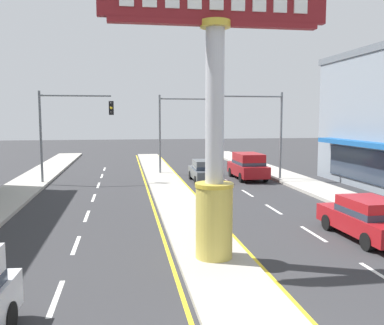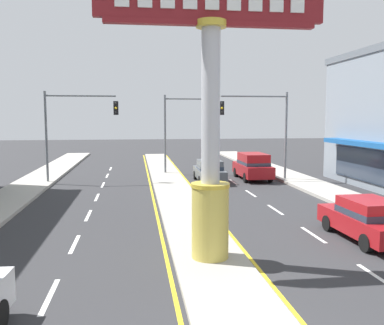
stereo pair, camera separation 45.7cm
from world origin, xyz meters
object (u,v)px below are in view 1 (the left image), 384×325
Objects in this scene: district_sign at (215,115)px; sedan_mid_left_lane at (367,218)px; sedan_near_right_lane at (205,171)px; suv_near_left_lane at (248,166)px; traffic_light_median_far at (179,121)px; traffic_light_left_side at (68,121)px; traffic_light_right_side at (257,121)px.

district_sign is 1.96× the size of sedan_mid_left_lane.
suv_near_left_lane is (3.30, 0.77, 0.20)m from sedan_near_right_lane.
traffic_light_median_far reaches higher than sedan_mid_left_lane.
traffic_light_left_side is at bearing 176.33° from sedan_near_right_lane.
sedan_mid_left_lane is at bearing 13.77° from district_sign.
traffic_light_right_side is at bearing -4.96° from sedan_near_right_lane.
traffic_light_median_far reaches higher than sedan_near_right_lane.
sedan_near_right_lane is at bearing -166.82° from suv_near_left_lane.
traffic_light_median_far is (-4.84, 4.66, -0.05)m from traffic_light_right_side.
traffic_light_median_far is at bearing 141.84° from suv_near_left_lane.
sedan_near_right_lane is (1.25, -4.35, -3.41)m from traffic_light_median_far.
sedan_near_right_lane is at bearing 175.04° from traffic_light_right_side.
district_sign is at bearing -68.81° from traffic_light_left_side.
sedan_near_right_lane is at bearing 102.94° from sedan_mid_left_lane.
traffic_light_left_side reaches higher than suv_near_left_lane.
traffic_light_left_side is 12.79m from traffic_light_right_side.
district_sign is 20.29m from traffic_light_median_far.
district_sign is 17.66m from traffic_light_left_side.
suv_near_left_lane reaches higher than sedan_near_right_lane.
traffic_light_median_far reaches higher than suv_near_left_lane.
traffic_light_right_side is 1.35× the size of suv_near_left_lane.
traffic_light_right_side is at bearing -4.03° from traffic_light_left_side.
suv_near_left_lane is (12.47, 0.18, -3.26)m from traffic_light_left_side.
traffic_light_right_side is at bearing 67.71° from district_sign.
traffic_light_median_far is at bearing 103.67° from sedan_mid_left_lane.
sedan_near_right_lane is at bearing -73.94° from traffic_light_median_far.
suv_near_left_lane is (6.09, 16.65, -3.55)m from district_sign.
district_sign is 18.08m from suv_near_left_lane.
district_sign is 16.55m from sedan_near_right_lane.
traffic_light_median_far is (7.92, 3.76, -0.05)m from traffic_light_left_side.
district_sign is at bearing -110.11° from suv_near_left_lane.
traffic_light_right_side is (6.38, 15.56, -0.28)m from district_sign.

